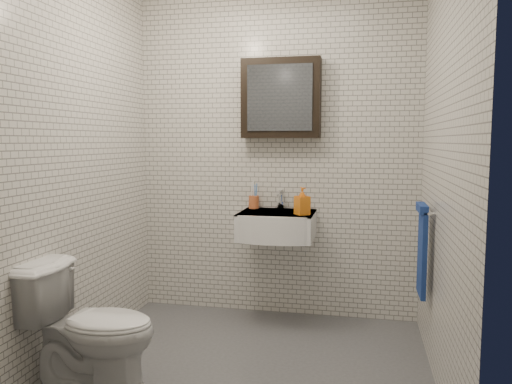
% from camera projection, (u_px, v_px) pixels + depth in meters
% --- Properties ---
extents(ground, '(2.20, 2.00, 0.01)m').
position_uv_depth(ground, '(247.00, 365.00, 3.07)').
color(ground, '#4C4E54').
rests_on(ground, ground).
extents(room_shell, '(2.22, 2.02, 2.51)m').
position_uv_depth(room_shell, '(247.00, 126.00, 2.92)').
color(room_shell, silver).
rests_on(room_shell, ground).
extents(washbasin, '(0.55, 0.50, 0.20)m').
position_uv_depth(washbasin, '(276.00, 225.00, 3.69)').
color(washbasin, white).
rests_on(washbasin, room_shell).
extents(faucet, '(0.06, 0.20, 0.15)m').
position_uv_depth(faucet, '(281.00, 201.00, 3.87)').
color(faucet, silver).
rests_on(faucet, washbasin).
extents(mirror_cabinet, '(0.60, 0.15, 0.60)m').
position_uv_depth(mirror_cabinet, '(281.00, 98.00, 3.78)').
color(mirror_cabinet, black).
rests_on(mirror_cabinet, room_shell).
extents(towel_rail, '(0.09, 0.30, 0.58)m').
position_uv_depth(towel_rail, '(422.00, 246.00, 3.12)').
color(towel_rail, silver).
rests_on(towel_rail, room_shell).
extents(toothbrush_cup, '(0.10, 0.10, 0.22)m').
position_uv_depth(toothbrush_cup, '(254.00, 201.00, 3.92)').
color(toothbrush_cup, '#C55E31').
rests_on(toothbrush_cup, washbasin).
extents(soap_bottle, '(0.13, 0.13, 0.20)m').
position_uv_depth(soap_bottle, '(302.00, 201.00, 3.57)').
color(soap_bottle, orange).
rests_on(soap_bottle, washbasin).
extents(toilet, '(0.72, 0.42, 0.72)m').
position_uv_depth(toilet, '(91.00, 328.00, 2.73)').
color(toilet, white).
rests_on(toilet, ground).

